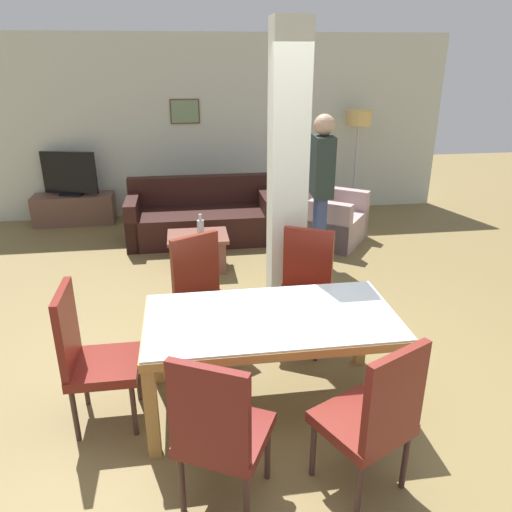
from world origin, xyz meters
The scene contains 17 objects.
ground_plane centered at (0.00, 0.00, 0.00)m, with size 18.00×18.00×0.00m, color brown.
back_wall centered at (0.00, 4.87, 1.35)m, with size 7.20×0.09×2.70m.
divider_pillar centered at (0.37, 1.32, 1.35)m, with size 0.32×0.31×2.70m.
dining_table centered at (0.00, 0.00, 0.59)m, with size 1.75×0.90×0.74m.
dining_chair_far_right centered at (0.43, 0.82, 0.55)m, with size 0.62×0.62×1.03m.
dining_chair_near_left centered at (-0.43, -0.85, 0.55)m, with size 0.62×0.62×1.03m.
dining_chair_near_right centered at (0.43, -0.87, 0.55)m, with size 0.62×0.62×1.03m.
dining_chair_head_left centered at (-1.24, 0.00, 0.55)m, with size 0.46×0.46×1.03m.
dining_chair_far_left centered at (-0.43, 0.81, 0.55)m, with size 0.62×0.62×1.03m.
sofa centered at (-0.35, 3.65, 0.28)m, with size 1.97×0.89×0.82m.
armchair centered at (1.34, 3.31, 0.30)m, with size 1.20×1.21×0.88m.
coffee_table centered at (-0.42, 2.59, 0.22)m, with size 0.70×0.54×0.43m.
bottle centered at (-0.38, 2.60, 0.52)m, with size 0.08×0.08×0.25m.
tv_stand centered at (-2.21, 4.59, 0.22)m, with size 1.18×0.40×0.44m.
tv_screen centered at (-2.21, 4.59, 0.76)m, with size 0.80×0.28×0.65m.
floor_lamp centered at (2.13, 4.51, 1.37)m, with size 0.38×0.38×1.61m.
standing_person centered at (1.03, 2.50, 1.05)m, with size 0.24×0.39×1.80m.
Camera 1 is at (-0.54, -2.98, 2.42)m, focal length 35.00 mm.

